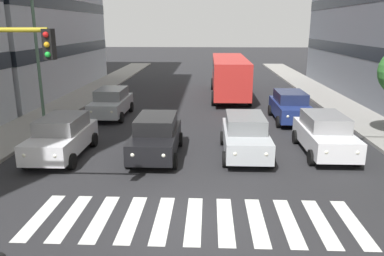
{
  "coord_description": "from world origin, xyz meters",
  "views": [
    {
      "loc": [
        -0.39,
        9.81,
        5.41
      ],
      "look_at": [
        0.33,
        -6.18,
        1.06
      ],
      "focal_mm": 35.45,
      "sensor_mm": 36.0,
      "label": 1
    }
  ],
  "objects_px": {
    "car_0": "(325,134)",
    "car_1": "(245,135)",
    "bus_behind_traffic": "(229,73)",
    "car_row2_0": "(111,102)",
    "car_2": "(156,136)",
    "car_row2_1": "(290,106)",
    "car_3": "(62,136)",
    "street_lamp_right": "(44,41)"
  },
  "relations": [
    {
      "from": "car_0",
      "to": "bus_behind_traffic",
      "type": "bearing_deg",
      "value": -75.87
    },
    {
      "from": "car_1",
      "to": "car_row2_0",
      "type": "relative_size",
      "value": 1.0
    },
    {
      "from": "car_1",
      "to": "car_3",
      "type": "relative_size",
      "value": 1.0
    },
    {
      "from": "car_row2_0",
      "to": "car_row2_1",
      "type": "height_order",
      "value": "same"
    },
    {
      "from": "car_row2_0",
      "to": "bus_behind_traffic",
      "type": "bearing_deg",
      "value": -135.83
    },
    {
      "from": "bus_behind_traffic",
      "to": "car_row2_1",
      "type": "bearing_deg",
      "value": 111.71
    },
    {
      "from": "car_0",
      "to": "bus_behind_traffic",
      "type": "distance_m",
      "value": 14.15
    },
    {
      "from": "car_row2_0",
      "to": "car_2",
      "type": "bearing_deg",
      "value": 117.7
    },
    {
      "from": "car_1",
      "to": "street_lamp_right",
      "type": "bearing_deg",
      "value": -22.23
    },
    {
      "from": "car_3",
      "to": "car_row2_0",
      "type": "xyz_separation_m",
      "value": [
        -0.26,
        -7.28,
        0.0
      ]
    },
    {
      "from": "car_row2_1",
      "to": "bus_behind_traffic",
      "type": "xyz_separation_m",
      "value": [
        3.15,
        -7.91,
        0.97
      ]
    },
    {
      "from": "car_row2_0",
      "to": "car_0",
      "type": "bearing_deg",
      "value": 149.63
    },
    {
      "from": "car_row2_1",
      "to": "bus_behind_traffic",
      "type": "height_order",
      "value": "bus_behind_traffic"
    },
    {
      "from": "street_lamp_right",
      "to": "car_3",
      "type": "bearing_deg",
      "value": 117.2
    },
    {
      "from": "car_1",
      "to": "car_2",
      "type": "height_order",
      "value": "same"
    },
    {
      "from": "car_1",
      "to": "car_3",
      "type": "bearing_deg",
      "value": 3.9
    },
    {
      "from": "car_0",
      "to": "street_lamp_right",
      "type": "relative_size",
      "value": 0.6
    },
    {
      "from": "car_row2_0",
      "to": "street_lamp_right",
      "type": "bearing_deg",
      "value": 44.26
    },
    {
      "from": "car_2",
      "to": "street_lamp_right",
      "type": "distance_m",
      "value": 8.63
    },
    {
      "from": "car_2",
      "to": "car_0",
      "type": "bearing_deg",
      "value": -174.9
    },
    {
      "from": "car_1",
      "to": "car_row2_1",
      "type": "relative_size",
      "value": 1.0
    },
    {
      "from": "car_0",
      "to": "car_1",
      "type": "distance_m",
      "value": 3.46
    },
    {
      "from": "car_0",
      "to": "street_lamp_right",
      "type": "bearing_deg",
      "value": -15.64
    },
    {
      "from": "car_2",
      "to": "car_row2_0",
      "type": "relative_size",
      "value": 1.0
    },
    {
      "from": "car_row2_1",
      "to": "car_1",
      "type": "bearing_deg",
      "value": 62.77
    },
    {
      "from": "car_1",
      "to": "bus_behind_traffic",
      "type": "relative_size",
      "value": 0.42
    },
    {
      "from": "car_0",
      "to": "car_row2_0",
      "type": "bearing_deg",
      "value": -30.37
    },
    {
      "from": "car_3",
      "to": "car_1",
      "type": "bearing_deg",
      "value": -176.1
    },
    {
      "from": "car_3",
      "to": "car_row2_0",
      "type": "distance_m",
      "value": 7.29
    },
    {
      "from": "car_0",
      "to": "car_3",
      "type": "distance_m",
      "value": 11.24
    },
    {
      "from": "car_1",
      "to": "bus_behind_traffic",
      "type": "height_order",
      "value": "bus_behind_traffic"
    },
    {
      "from": "car_1",
      "to": "car_row2_1",
      "type": "bearing_deg",
      "value": -117.23
    },
    {
      "from": "car_0",
      "to": "street_lamp_right",
      "type": "xyz_separation_m",
      "value": [
        13.61,
        -3.81,
        3.74
      ]
    },
    {
      "from": "car_2",
      "to": "car_3",
      "type": "distance_m",
      "value": 3.97
    },
    {
      "from": "car_3",
      "to": "car_row2_1",
      "type": "height_order",
      "value": "same"
    },
    {
      "from": "car_0",
      "to": "car_row2_0",
      "type": "relative_size",
      "value": 1.0
    },
    {
      "from": "car_0",
      "to": "car_1",
      "type": "relative_size",
      "value": 1.0
    },
    {
      "from": "car_2",
      "to": "bus_behind_traffic",
      "type": "bearing_deg",
      "value": -104.81
    },
    {
      "from": "car_1",
      "to": "car_3",
      "type": "distance_m",
      "value": 7.77
    },
    {
      "from": "car_3",
      "to": "bus_behind_traffic",
      "type": "relative_size",
      "value": 0.42
    },
    {
      "from": "car_2",
      "to": "car_3",
      "type": "height_order",
      "value": "same"
    },
    {
      "from": "car_0",
      "to": "car_row2_1",
      "type": "relative_size",
      "value": 1.0
    }
  ]
}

